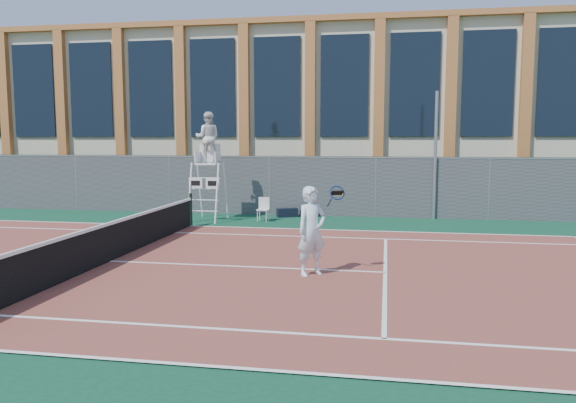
% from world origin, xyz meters
% --- Properties ---
extents(ground, '(120.00, 120.00, 0.00)m').
position_xyz_m(ground, '(0.00, 0.00, 0.00)').
color(ground, '#233814').
extents(apron, '(36.00, 20.00, 0.01)m').
position_xyz_m(apron, '(0.00, 1.00, 0.01)').
color(apron, '#0D3C2C').
rests_on(apron, ground).
extents(tennis_court, '(23.77, 10.97, 0.02)m').
position_xyz_m(tennis_court, '(0.00, 0.00, 0.02)').
color(tennis_court, brown).
rests_on(tennis_court, apron).
extents(tennis_net, '(0.10, 11.30, 1.10)m').
position_xyz_m(tennis_net, '(0.00, 0.00, 0.54)').
color(tennis_net, black).
rests_on(tennis_net, ground).
extents(fence, '(40.00, 0.06, 2.20)m').
position_xyz_m(fence, '(0.00, 8.80, 1.10)').
color(fence, '#595E60').
rests_on(fence, ground).
extents(hedge, '(40.00, 1.40, 2.20)m').
position_xyz_m(hedge, '(0.00, 10.00, 1.10)').
color(hedge, black).
rests_on(hedge, ground).
extents(building, '(45.00, 10.60, 8.22)m').
position_xyz_m(building, '(0.00, 17.95, 4.15)').
color(building, beige).
rests_on(building, ground).
extents(steel_pole, '(0.12, 0.12, 4.58)m').
position_xyz_m(steel_pole, '(8.09, 8.70, 2.29)').
color(steel_pole, '#9EA0A5').
rests_on(steel_pole, ground).
extents(umpire_chair, '(1.09, 1.67, 3.89)m').
position_xyz_m(umpire_chair, '(0.15, 7.05, 2.84)').
color(umpire_chair, white).
rests_on(umpire_chair, ground).
extents(plastic_chair, '(0.40, 0.40, 0.84)m').
position_xyz_m(plastic_chair, '(2.14, 7.13, 0.50)').
color(plastic_chair, silver).
rests_on(plastic_chair, apron).
extents(sports_bag_near, '(0.81, 0.62, 0.32)m').
position_xyz_m(sports_bag_near, '(2.77, 8.31, 0.17)').
color(sports_bag_near, black).
rests_on(sports_bag_near, apron).
extents(sports_bag_far, '(0.64, 0.30, 0.25)m').
position_xyz_m(sports_bag_far, '(3.55, 8.56, 0.14)').
color(sports_bag_far, black).
rests_on(sports_bag_far, apron).
extents(tennis_player, '(1.10, 0.86, 1.88)m').
position_xyz_m(tennis_player, '(4.87, -0.50, 0.98)').
color(tennis_player, '#CEEBF8').
rests_on(tennis_player, tennis_court).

